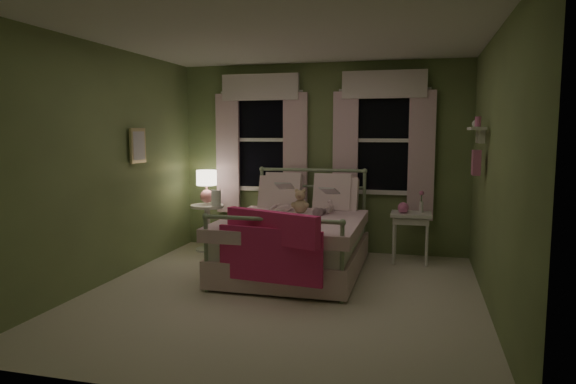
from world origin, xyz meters
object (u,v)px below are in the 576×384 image
(teddy_bear, at_px, (300,203))
(nightstand_right, at_px, (411,221))
(nightstand_left, at_px, (207,221))
(child_left, at_px, (282,187))
(child_right, at_px, (325,192))
(table_lamp, at_px, (207,183))
(bed, at_px, (295,240))

(teddy_bear, height_order, nightstand_right, teddy_bear)
(nightstand_left, xyz_separation_m, nightstand_right, (2.78, -0.00, 0.13))
(child_left, xyz_separation_m, teddy_bear, (0.28, -0.16, -0.18))
(teddy_bear, bearing_deg, nightstand_left, 161.69)
(child_right, xyz_separation_m, table_lamp, (-1.73, 0.32, 0.04))
(bed, bearing_deg, nightstand_right, 29.21)
(child_left, bearing_deg, nightstand_left, -2.37)
(table_lamp, xyz_separation_m, nightstand_right, (2.78, -0.00, -0.40))
(nightstand_left, bearing_deg, child_left, -15.37)
(bed, distance_m, table_lamp, 1.73)
(child_left, height_order, child_right, child_left)
(teddy_bear, xyz_separation_m, table_lamp, (-1.45, 0.48, 0.16))
(nightstand_right, bearing_deg, bed, -150.79)
(bed, distance_m, child_right, 0.73)
(teddy_bear, height_order, table_lamp, table_lamp)
(bed, distance_m, child_left, 0.77)
(child_right, xyz_separation_m, teddy_bear, (-0.28, -0.16, -0.12))
(nightstand_left, bearing_deg, nightstand_right, -0.07)
(nightstand_left, distance_m, table_lamp, 0.54)
(bed, xyz_separation_m, child_right, (0.28, 0.42, 0.53))
(bed, relative_size, child_left, 2.54)
(child_left, bearing_deg, teddy_bear, 163.50)
(teddy_bear, bearing_deg, nightstand_right, 19.82)
(child_right, bearing_deg, bed, 66.46)
(bed, bearing_deg, table_lamp, 152.88)
(child_right, bearing_deg, table_lamp, -0.48)
(bed, bearing_deg, child_right, 56.40)
(teddy_bear, relative_size, table_lamp, 0.67)
(teddy_bear, height_order, nightstand_left, teddy_bear)
(child_right, relative_size, table_lamp, 1.50)
(child_right, distance_m, nightstand_right, 1.15)
(child_left, bearing_deg, child_right, -167.00)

